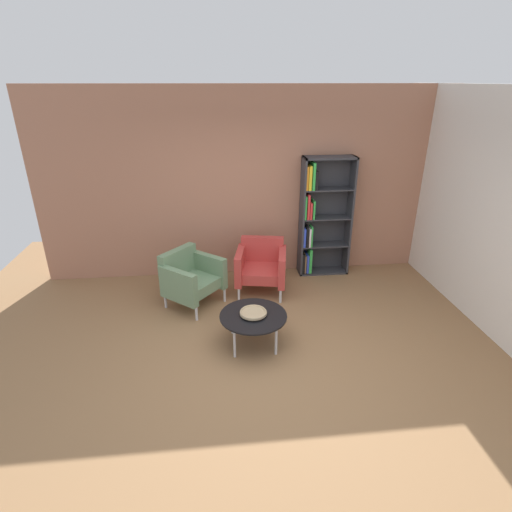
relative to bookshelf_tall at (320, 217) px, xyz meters
name	(u,v)px	position (x,y,z in m)	size (l,w,h in m)	color
ground_plane	(269,361)	(-1.11, -2.25, -0.95)	(8.32, 8.32, 0.00)	olive
brick_back_panel	(248,185)	(-1.11, 0.21, 0.50)	(6.40, 0.12, 2.90)	#A87056
plaster_right_partition	(499,215)	(1.75, -1.65, 0.50)	(0.12, 5.20, 2.90)	silver
bookshelf_tall	(320,217)	(0.00, 0.00, 0.00)	(0.80, 0.30, 1.90)	#333338
coffee_table_low	(253,317)	(-1.25, -1.88, -0.58)	(0.80, 0.80, 0.40)	black
decorative_bowl	(253,312)	(-1.25, -1.88, -0.51)	(0.32, 0.32, 0.05)	tan
armchair_near_window	(191,277)	(-2.03, -0.83, -0.53)	(0.94, 0.95, 0.78)	slate
armchair_spare_guest	(261,265)	(-1.00, -0.55, -0.53)	(0.82, 0.77, 0.78)	#B73833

